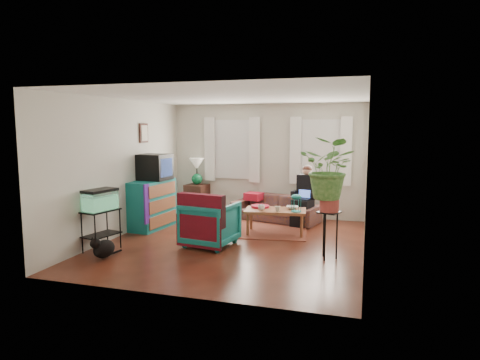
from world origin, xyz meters
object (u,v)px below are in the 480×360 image
(sofa, at_px, (276,204))
(side_table, at_px, (197,199))
(plant_stand, at_px, (328,235))
(armchair, at_px, (210,221))
(aquarium_stand, at_px, (101,230))
(coffee_table, at_px, (275,222))
(dresser, at_px, (151,204))

(sofa, distance_m, side_table, 2.00)
(sofa, height_order, plant_stand, plant_stand)
(armchair, height_order, plant_stand, armchair)
(side_table, bearing_deg, aquarium_stand, -95.90)
(aquarium_stand, relative_size, armchair, 0.81)
(coffee_table, bearing_deg, aquarium_stand, -150.05)
(coffee_table, xyz_separation_m, plant_stand, (1.13, -1.32, 0.14))
(side_table, xyz_separation_m, plant_stand, (3.36, -2.75, 0.03))
(armchair, bearing_deg, aquarium_stand, 35.94)
(armchair, bearing_deg, sofa, -97.99)
(dresser, relative_size, aquarium_stand, 1.59)
(side_table, bearing_deg, plant_stand, -39.33)
(coffee_table, bearing_deg, dresser, 178.14)
(sofa, relative_size, side_table, 2.75)
(aquarium_stand, bearing_deg, sofa, 65.79)
(plant_stand, bearing_deg, aquarium_stand, -170.28)
(dresser, relative_size, coffee_table, 0.94)
(side_table, bearing_deg, coffee_table, -32.68)
(side_table, distance_m, dresser, 1.71)
(dresser, bearing_deg, coffee_table, 11.11)
(aquarium_stand, xyz_separation_m, plant_stand, (3.71, 0.63, 0.03))
(plant_stand, bearing_deg, armchair, 174.41)
(armchair, bearing_deg, dresser, -19.32)
(dresser, bearing_deg, armchair, -22.57)
(dresser, relative_size, plant_stand, 1.44)
(armchair, xyz_separation_m, coffee_table, (0.93, 1.12, -0.19))
(sofa, relative_size, aquarium_stand, 2.78)
(armchair, relative_size, coffee_table, 0.73)
(side_table, relative_size, aquarium_stand, 1.01)
(side_table, height_order, coffee_table, side_table)
(sofa, bearing_deg, aquarium_stand, -112.19)
(aquarium_stand, distance_m, armchair, 1.84)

